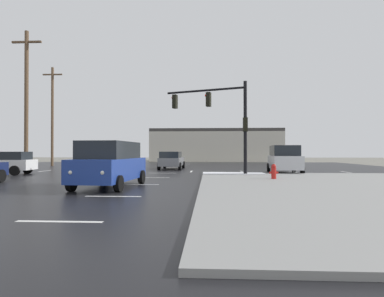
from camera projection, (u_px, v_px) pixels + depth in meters
The scene contains 13 objects.
ground_plane at pixel (166, 172), 25.07m from camera, with size 120.00×120.00×0.00m, color slate.
road_asphalt at pixel (166, 172), 25.07m from camera, with size 44.00×44.00×0.02m, color black.
snow_strip_curbside at pixel (233, 173), 20.81m from camera, with size 4.00×1.60×0.06m, color white.
lane_markings at pixel (180, 173), 23.63m from camera, with size 36.15×36.15×0.01m.
traffic_signal_mast at pixel (222, 113), 20.72m from camera, with size 5.40×2.04×6.00m.
fire_hydrant at pixel (274, 171), 16.91m from camera, with size 0.48×0.26×0.79m.
strip_building_background at pixel (216, 145), 52.77m from camera, with size 21.13×8.00×5.27m.
suv_silver at pixel (284, 159), 23.25m from camera, with size 2.51×4.96×2.03m.
sedan_white at pixel (2, 163), 21.59m from camera, with size 4.66×2.35×1.58m.
sedan_grey at pixel (172, 160), 28.23m from camera, with size 2.10×4.57×1.58m.
suv_blue at pixel (110, 163), 14.01m from camera, with size 2.41×4.93×2.03m.
utility_pole_mid at pixel (26, 99), 22.88m from camera, with size 2.20×0.28×10.42m.
utility_pole_far at pixel (52, 115), 34.93m from camera, with size 2.20×0.28×11.00m.
Camera 1 is at (3.38, -24.94, 1.61)m, focal length 29.39 mm.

